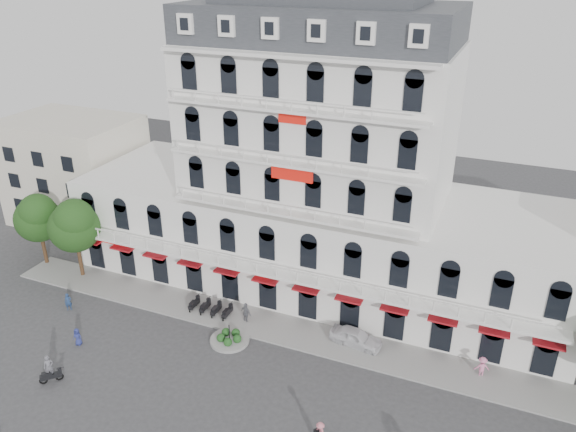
# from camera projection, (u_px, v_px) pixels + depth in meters

# --- Properties ---
(ground) EXTENTS (120.00, 120.00, 0.00)m
(ground) POSITION_uv_depth(u_px,v_px,m) (227.00, 401.00, 39.38)
(ground) COLOR #38383A
(ground) RESTS_ON ground
(sidewalk) EXTENTS (53.00, 4.00, 0.16)m
(sidewalk) POSITION_uv_depth(u_px,v_px,m) (278.00, 328.00, 46.86)
(sidewalk) COLOR gray
(sidewalk) RESTS_ON ground
(main_building) EXTENTS (45.00, 15.00, 25.80)m
(main_building) POSITION_uv_depth(u_px,v_px,m) (318.00, 182.00, 50.16)
(main_building) COLOR silver
(main_building) RESTS_ON ground
(flank_building_west) EXTENTS (14.00, 10.00, 12.00)m
(flank_building_west) POSITION_uv_depth(u_px,v_px,m) (76.00, 170.00, 63.98)
(flank_building_west) COLOR beige
(flank_building_west) RESTS_ON ground
(traffic_island) EXTENTS (3.20, 3.20, 1.60)m
(traffic_island) POSITION_uv_depth(u_px,v_px,m) (230.00, 339.00, 45.33)
(traffic_island) COLOR gray
(traffic_island) RESTS_ON ground
(parked_scooter_row) EXTENTS (4.40, 1.80, 1.10)m
(parked_scooter_row) POSITION_uv_depth(u_px,v_px,m) (211.00, 313.00, 48.94)
(parked_scooter_row) COLOR black
(parked_scooter_row) RESTS_ON ground
(tree_west_outer) EXTENTS (4.50, 4.48, 7.76)m
(tree_west_outer) POSITION_uv_depth(u_px,v_px,m) (38.00, 216.00, 54.48)
(tree_west_outer) COLOR #382314
(tree_west_outer) RESTS_ON ground
(tree_west_inner) EXTENTS (4.76, 4.76, 8.25)m
(tree_west_inner) POSITION_uv_depth(u_px,v_px,m) (74.00, 224.00, 52.18)
(tree_west_inner) COLOR #382314
(tree_west_inner) RESTS_ON ground
(parked_car) EXTENTS (4.41, 2.18, 1.45)m
(parked_car) POSITION_uv_depth(u_px,v_px,m) (356.00, 337.00, 44.73)
(parked_car) COLOR silver
(parked_car) RESTS_ON ground
(rider_west) EXTENTS (1.32, 1.30, 2.34)m
(rider_west) POSITION_uv_depth(u_px,v_px,m) (50.00, 370.00, 40.69)
(rider_west) COLOR black
(rider_west) RESTS_ON ground
(pedestrian_left) EXTENTS (0.80, 0.59, 1.50)m
(pedestrian_left) POSITION_uv_depth(u_px,v_px,m) (77.00, 337.00, 44.76)
(pedestrian_left) COLOR navy
(pedestrian_left) RESTS_ON ground
(pedestrian_mid) EXTENTS (1.23, 0.84, 1.94)m
(pedestrian_mid) POSITION_uv_depth(u_px,v_px,m) (246.00, 313.00, 47.32)
(pedestrian_mid) COLOR slate
(pedestrian_mid) RESTS_ON ground
(pedestrian_right) EXTENTS (1.26, 0.96, 1.72)m
(pedestrian_right) POSITION_uv_depth(u_px,v_px,m) (482.00, 367.00, 41.32)
(pedestrian_right) COLOR pink
(pedestrian_right) RESTS_ON ground
(pedestrian_far) EXTENTS (0.70, 0.67, 1.61)m
(pedestrian_far) POSITION_uv_depth(u_px,v_px,m) (68.00, 302.00, 49.13)
(pedestrian_far) COLOR navy
(pedestrian_far) RESTS_ON ground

